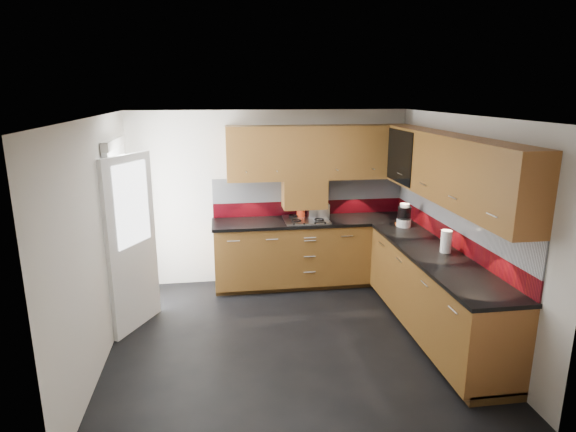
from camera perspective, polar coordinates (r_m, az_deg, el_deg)
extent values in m
cube|color=black|center=(5.46, 0.15, -14.44)|extent=(4.00, 3.80, 0.02)
cube|color=white|center=(4.78, 0.17, 12.30)|extent=(4.00, 3.80, 0.10)
cube|color=beige|center=(6.76, -2.13, 2.27)|extent=(4.00, 0.08, 2.64)
cube|color=beige|center=(3.30, 4.94, -11.37)|extent=(4.00, 0.08, 2.64)
cube|color=beige|center=(5.09, -22.01, -2.95)|extent=(0.08, 3.80, 2.64)
cube|color=beige|center=(5.60, 20.20, -1.24)|extent=(0.08, 3.80, 2.64)
cube|color=brown|center=(6.71, 2.93, -4.26)|extent=(2.70, 0.60, 0.95)
cube|color=brown|center=(5.60, 16.93, -8.83)|extent=(0.60, 2.60, 0.95)
cube|color=#402911|center=(6.88, 2.84, -7.53)|extent=(2.70, 0.54, 0.10)
cube|color=#402911|center=(5.79, 16.89, -12.67)|extent=(0.54, 2.60, 0.10)
cube|color=black|center=(6.57, 2.92, -0.62)|extent=(2.72, 0.62, 0.04)
cube|color=black|center=(5.42, 17.27, -4.60)|extent=(0.62, 2.60, 0.04)
cube|color=#650913|center=(6.82, 2.53, 1.01)|extent=(2.70, 0.02, 0.20)
cube|color=#B7BAC0|center=(6.76, 2.56, 3.23)|extent=(2.70, 0.02, 0.34)
cube|color=#650913|center=(5.79, 18.69, -2.26)|extent=(0.02, 3.20, 0.20)
cube|color=#B7BAC0|center=(5.72, 18.91, 0.33)|extent=(0.02, 3.20, 0.34)
cube|color=brown|center=(6.55, 3.73, 7.54)|extent=(2.50, 0.33, 0.72)
cube|color=brown|center=(5.41, 18.70, 5.30)|extent=(0.33, 2.87, 0.72)
cube|color=silver|center=(6.38, 2.70, 5.46)|extent=(1.80, 0.01, 0.16)
cube|color=silver|center=(5.33, 16.98, 3.02)|extent=(0.01, 2.00, 0.16)
cube|color=brown|center=(6.60, 1.95, 2.69)|extent=(0.60, 0.33, 0.40)
cube|color=black|center=(6.27, 13.05, 6.88)|extent=(0.01, 0.80, 0.66)
cube|color=#FFD18C|center=(6.39, 15.64, 6.86)|extent=(0.01, 0.76, 0.64)
cube|color=black|center=(6.33, 14.53, 7.05)|extent=(0.29, 0.76, 0.01)
cylinder|color=black|center=(6.09, 15.49, 7.65)|extent=(0.07, 0.07, 0.16)
cylinder|color=black|center=(6.23, 14.94, 7.83)|extent=(0.07, 0.07, 0.16)
cylinder|color=white|center=(6.37, 14.41, 8.00)|extent=(0.07, 0.07, 0.16)
cylinder|color=black|center=(6.51, 13.91, 8.16)|extent=(0.07, 0.07, 0.16)
cube|color=white|center=(5.97, -19.15, -2.00)|extent=(0.06, 0.95, 2.04)
cube|color=white|center=(5.61, -17.97, -3.15)|extent=(0.42, 0.73, 1.98)
cube|color=white|center=(5.49, -18.02, 1.34)|extent=(0.28, 0.50, 0.90)
cube|color=silver|center=(6.53, 2.16, -0.42)|extent=(0.60, 0.52, 0.02)
torus|color=black|center=(6.38, 0.99, -0.54)|extent=(0.14, 0.14, 0.02)
torus|color=black|center=(6.44, 3.73, -0.44)|extent=(0.14, 0.14, 0.02)
torus|color=black|center=(6.62, 0.64, 0.02)|extent=(0.14, 0.14, 0.02)
torus|color=black|center=(6.67, 3.29, 0.11)|extent=(0.14, 0.14, 0.02)
cube|color=black|center=(6.29, 2.57, -0.91)|extent=(0.46, 0.04, 0.02)
cylinder|color=red|center=(6.63, 1.54, 0.37)|extent=(0.11, 0.11, 0.14)
cylinder|color=brown|center=(6.61, 1.52, 1.89)|extent=(0.06, 0.01, 0.29)
cylinder|color=brown|center=(6.61, 1.59, 1.81)|extent=(0.05, 0.03, 0.27)
cylinder|color=brown|center=(6.61, 1.47, 1.97)|extent=(0.06, 0.03, 0.30)
cylinder|color=brown|center=(6.61, 1.66, 1.72)|extent=(0.04, 0.04, 0.25)
cylinder|color=brown|center=(6.60, 1.40, 1.83)|extent=(0.04, 0.05, 0.28)
cube|color=silver|center=(6.64, 3.56, 0.62)|extent=(0.30, 0.19, 0.20)
cube|color=black|center=(6.62, 3.58, 1.50)|extent=(0.22, 0.03, 0.01)
cube|color=black|center=(6.66, 3.50, 1.59)|extent=(0.22, 0.03, 0.01)
cylinder|color=white|center=(6.39, 13.56, -0.78)|extent=(0.18, 0.18, 0.10)
cylinder|color=black|center=(6.36, 13.63, 0.36)|extent=(0.17, 0.17, 0.16)
cylinder|color=white|center=(6.34, 13.68, 1.25)|extent=(0.12, 0.12, 0.04)
cylinder|color=white|center=(5.48, 18.24, -2.88)|extent=(0.13, 0.13, 0.25)
cube|color=orange|center=(6.48, 13.19, -0.94)|extent=(0.17, 0.15, 0.02)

